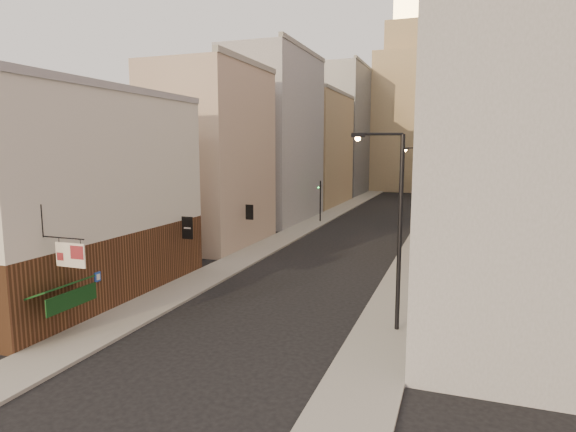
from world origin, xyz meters
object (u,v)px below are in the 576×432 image
at_px(clock_tower, 410,106).
at_px(streetlamp_mid, 424,189).
at_px(traffic_light_right, 434,193).
at_px(streetlamp_far, 435,175).
at_px(white_tower, 467,92).
at_px(streetlamp_near, 395,221).
at_px(traffic_light_left, 320,193).

bearing_deg(clock_tower, streetlamp_mid, -82.86).
bearing_deg(streetlamp_mid, traffic_light_right, 76.23).
bearing_deg(clock_tower, streetlamp_far, -79.41).
distance_m(white_tower, streetlamp_mid, 47.68).
height_order(white_tower, streetlamp_mid, white_tower).
xyz_separation_m(white_tower, streetlamp_mid, (-3.53, -45.59, -13.51)).
bearing_deg(streetlamp_far, streetlamp_near, -90.86).
xyz_separation_m(streetlamp_near, traffic_light_right, (0.08, 33.85, -1.59)).
relative_size(white_tower, streetlamp_mid, 4.66).
bearing_deg(white_tower, clock_tower, 128.16).
bearing_deg(traffic_light_right, streetlamp_near, 103.35).
bearing_deg(streetlamp_near, streetlamp_far, 65.62).
relative_size(white_tower, traffic_light_left, 8.30).
xyz_separation_m(clock_tower, streetlamp_far, (7.48, -40.01, -12.21)).
distance_m(clock_tower, traffic_light_right, 51.31).
bearing_deg(traffic_light_left, clock_tower, -95.19).
height_order(white_tower, streetlamp_near, white_tower).
distance_m(streetlamp_far, traffic_light_left, 16.29).
xyz_separation_m(clock_tower, traffic_light_left, (-5.04, -50.26, -14.09)).
bearing_deg(traffic_light_right, clock_tower, -67.35).
distance_m(streetlamp_mid, traffic_light_left, 15.68).
xyz_separation_m(white_tower, streetlamp_near, (-3.20, -68.65, -13.16)).
bearing_deg(streetlamp_far, traffic_light_right, -88.71).
relative_size(streetlamp_near, streetlamp_far, 1.01).
bearing_deg(white_tower, streetlamp_far, -97.71).
xyz_separation_m(traffic_light_left, traffic_light_right, (12.92, 1.46, 0.32)).
distance_m(streetlamp_near, streetlamp_far, 42.64).
relative_size(clock_tower, white_tower, 1.08).
distance_m(white_tower, traffic_light_right, 37.92).
bearing_deg(traffic_light_left, traffic_light_right, -173.02).
height_order(traffic_light_left, traffic_light_right, same).
distance_m(clock_tower, traffic_light_left, 52.44).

